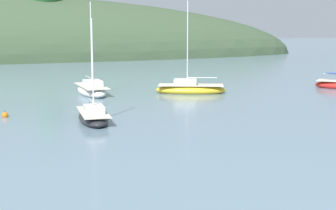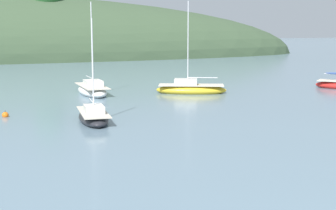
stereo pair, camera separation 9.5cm
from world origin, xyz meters
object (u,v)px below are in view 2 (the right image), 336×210
at_px(sailboat_navy_dinghy, 92,90).
at_px(mooring_buoy_channel, 5,115).
at_px(sailboat_black_sloop, 93,116).
at_px(sailboat_red_portside, 191,89).

height_order(sailboat_navy_dinghy, mooring_buoy_channel, sailboat_navy_dinghy).
bearing_deg(sailboat_black_sloop, sailboat_navy_dinghy, 81.49).
relative_size(sailboat_black_sloop, sailboat_red_portside, 0.79).
relative_size(sailboat_navy_dinghy, sailboat_red_portside, 0.99).
height_order(sailboat_black_sloop, sailboat_red_portside, sailboat_red_portside).
distance_m(sailboat_navy_dinghy, sailboat_red_portside, 8.87).
bearing_deg(mooring_buoy_channel, sailboat_red_portside, 25.34).
distance_m(sailboat_black_sloop, sailboat_red_portside, 15.28).
height_order(sailboat_navy_dinghy, sailboat_red_portside, sailboat_red_portside).
height_order(sailboat_red_portside, mooring_buoy_channel, sailboat_red_portside).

